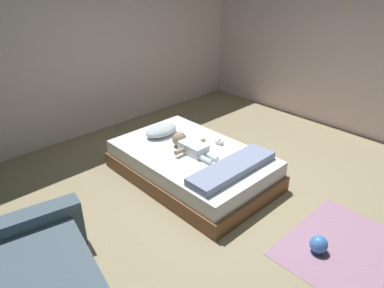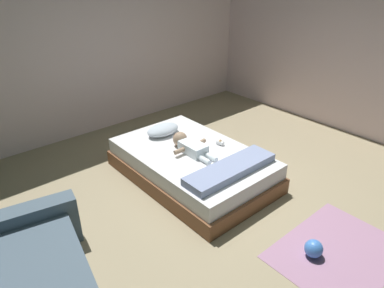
{
  "view_description": "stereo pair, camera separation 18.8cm",
  "coord_description": "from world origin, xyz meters",
  "px_view_note": "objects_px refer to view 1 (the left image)",
  "views": [
    {
      "loc": [
        -2.61,
        -2.04,
        2.52
      ],
      "look_at": [
        0.06,
        0.77,
        0.5
      ],
      "focal_mm": 32.62,
      "sensor_mm": 36.0,
      "label": 1
    },
    {
      "loc": [
        -2.47,
        -2.17,
        2.52
      ],
      "look_at": [
        0.06,
        0.77,
        0.5
      ],
      "focal_mm": 32.62,
      "sensor_mm": 36.0,
      "label": 2
    }
  ],
  "objects_px": {
    "baby": "(189,146)",
    "baby_bottle": "(220,142)",
    "bed": "(192,165)",
    "toothbrush": "(203,144)",
    "pillow": "(161,130)",
    "toy_ball": "(319,244)"
  },
  "relations": [
    {
      "from": "baby",
      "to": "toy_ball",
      "type": "height_order",
      "value": "baby"
    },
    {
      "from": "bed",
      "to": "baby",
      "type": "relative_size",
      "value": 2.92
    },
    {
      "from": "bed",
      "to": "toy_ball",
      "type": "xyz_separation_m",
      "value": [
        -0.03,
        -1.82,
        -0.1
      ]
    },
    {
      "from": "toothbrush",
      "to": "pillow",
      "type": "bearing_deg",
      "value": 109.62
    },
    {
      "from": "baby",
      "to": "pillow",
      "type": "bearing_deg",
      "value": 87.31
    },
    {
      "from": "pillow",
      "to": "toothbrush",
      "type": "height_order",
      "value": "pillow"
    },
    {
      "from": "baby",
      "to": "baby_bottle",
      "type": "distance_m",
      "value": 0.43
    },
    {
      "from": "bed",
      "to": "toothbrush",
      "type": "height_order",
      "value": "toothbrush"
    },
    {
      "from": "baby",
      "to": "toy_ball",
      "type": "relative_size",
      "value": 4.08
    },
    {
      "from": "bed",
      "to": "baby_bottle",
      "type": "bearing_deg",
      "value": -16.31
    },
    {
      "from": "baby_bottle",
      "to": "toothbrush",
      "type": "bearing_deg",
      "value": 139.17
    },
    {
      "from": "bed",
      "to": "pillow",
      "type": "height_order",
      "value": "pillow"
    },
    {
      "from": "toothbrush",
      "to": "baby_bottle",
      "type": "bearing_deg",
      "value": -40.83
    },
    {
      "from": "pillow",
      "to": "baby_bottle",
      "type": "height_order",
      "value": "pillow"
    },
    {
      "from": "toothbrush",
      "to": "baby_bottle",
      "type": "relative_size",
      "value": 1.29
    },
    {
      "from": "pillow",
      "to": "toothbrush",
      "type": "relative_size",
      "value": 3.49
    },
    {
      "from": "toy_ball",
      "to": "baby_bottle",
      "type": "xyz_separation_m",
      "value": [
        0.42,
        1.7,
        0.33
      ]
    },
    {
      "from": "pillow",
      "to": "baby",
      "type": "height_order",
      "value": "baby"
    },
    {
      "from": "pillow",
      "to": "baby",
      "type": "relative_size",
      "value": 0.67
    },
    {
      "from": "toothbrush",
      "to": "toy_ball",
      "type": "distance_m",
      "value": 1.89
    },
    {
      "from": "baby_bottle",
      "to": "toy_ball",
      "type": "bearing_deg",
      "value": -103.92
    },
    {
      "from": "bed",
      "to": "pillow",
      "type": "xyz_separation_m",
      "value": [
        0.01,
        0.63,
        0.27
      ]
    }
  ]
}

